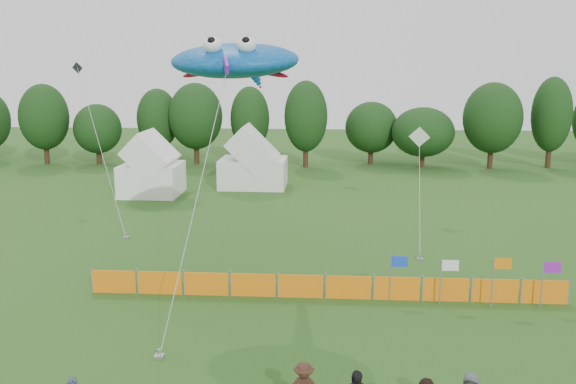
# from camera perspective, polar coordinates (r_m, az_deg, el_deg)

# --- Properties ---
(treeline) EXTENTS (104.57, 8.78, 8.36)m
(treeline) POSITION_cam_1_polar(r_m,az_deg,el_deg) (61.34, 4.07, 6.21)
(treeline) COLOR #382314
(treeline) RESTS_ON ground
(tent_left) EXTENTS (4.32, 4.32, 3.81)m
(tent_left) POSITION_cam_1_polar(r_m,az_deg,el_deg) (48.83, -12.05, 1.99)
(tent_left) COLOR white
(tent_left) RESTS_ON ground
(tent_right) EXTENTS (5.27, 4.22, 3.72)m
(tent_right) POSITION_cam_1_polar(r_m,az_deg,el_deg) (50.89, -3.11, 2.54)
(tent_right) COLOR silver
(tent_right) RESTS_ON ground
(barrier_fence) EXTENTS (19.90, 0.06, 1.00)m
(barrier_fence) POSITION_cam_1_polar(r_m,az_deg,el_deg) (27.12, 3.25, -8.41)
(barrier_fence) COLOR orange
(barrier_fence) RESTS_ON ground
(flag_row) EXTENTS (6.73, 0.69, 2.11)m
(flag_row) POSITION_cam_1_polar(r_m,az_deg,el_deg) (27.08, 15.93, -7.01)
(flag_row) COLOR gray
(flag_row) RESTS_ON ground
(stingray_kite) EXTENTS (6.07, 14.43, 10.75)m
(stingray_kite) POSITION_cam_1_polar(r_m,az_deg,el_deg) (27.35, -4.60, 11.51)
(stingray_kite) COLOR blue
(stingray_kite) RESTS_ON ground
(small_kite_white) EXTENTS (1.86, 10.30, 5.75)m
(small_kite_white) POSITION_cam_1_polar(r_m,az_deg,el_deg) (39.40, 11.61, 2.56)
(small_kite_white) COLOR white
(small_kite_white) RESTS_ON ground
(small_kite_dark) EXTENTS (7.24, 11.40, 9.79)m
(small_kite_dark) POSITION_cam_1_polar(r_m,az_deg,el_deg) (43.58, -16.75, 5.25)
(small_kite_dark) COLOR black
(small_kite_dark) RESTS_ON ground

